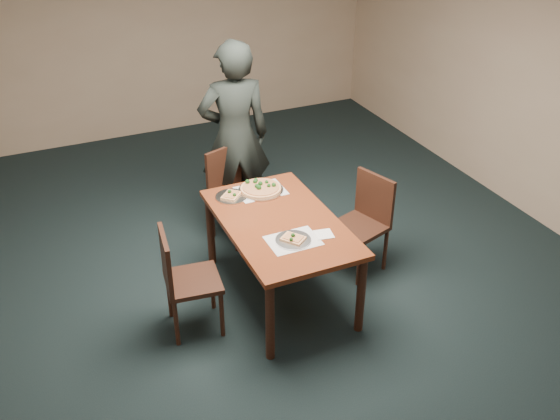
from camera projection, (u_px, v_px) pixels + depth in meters
name	position (u px, v px, depth m)	size (l,w,h in m)	color
ground	(279.00, 297.00, 5.44)	(8.00, 8.00, 0.00)	black
room_shell	(278.00, 110.00, 4.55)	(8.00, 8.00, 8.00)	tan
dining_table	(280.00, 230.00, 5.15)	(0.90, 1.50, 0.75)	#5B2512
chair_far	(232.00, 188.00, 6.07)	(0.54, 0.54, 0.91)	black
chair_left	(182.00, 276.00, 4.84)	(0.47, 0.47, 0.91)	black
chair_right	(365.00, 218.00, 5.60)	(0.53, 0.53, 0.91)	black
diner	(235.00, 137.00, 6.05)	(0.70, 0.46, 1.91)	black
placemat_main	(261.00, 191.00, 5.54)	(0.42, 0.32, 0.00)	white
placemat_near	(293.00, 241.00, 4.85)	(0.40, 0.30, 0.00)	white
pizza_pan	(261.00, 188.00, 5.53)	(0.40, 0.40, 0.07)	silver
slice_plate_near	(293.00, 239.00, 4.84)	(0.28, 0.28, 0.06)	silver
slice_plate_far	(231.00, 196.00, 5.44)	(0.28, 0.28, 0.06)	silver
napkin	(324.00, 234.00, 4.92)	(0.14, 0.14, 0.01)	white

